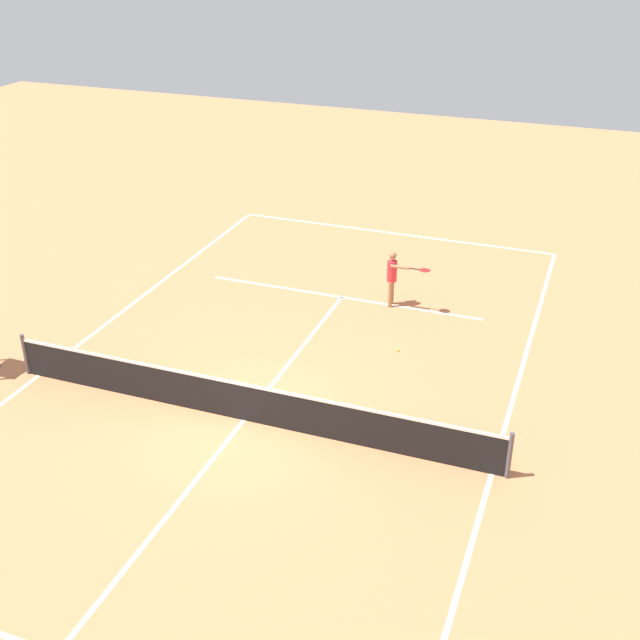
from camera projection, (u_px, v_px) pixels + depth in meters
name	position (u px, v px, depth m)	size (l,w,h in m)	color
ground_plane	(244.00, 420.00, 17.90)	(60.00, 60.00, 0.00)	#D37A4C
court_lines	(244.00, 420.00, 17.90)	(11.09, 24.50, 0.01)	white
tennis_net	(243.00, 401.00, 17.67)	(11.69, 0.10, 1.07)	#4C4C51
player_serving	(394.00, 274.00, 22.55)	(1.27, 0.52, 1.65)	#9E704C
tennis_ball	(398.00, 350.00, 20.64)	(0.07, 0.07, 0.07)	#CCE033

